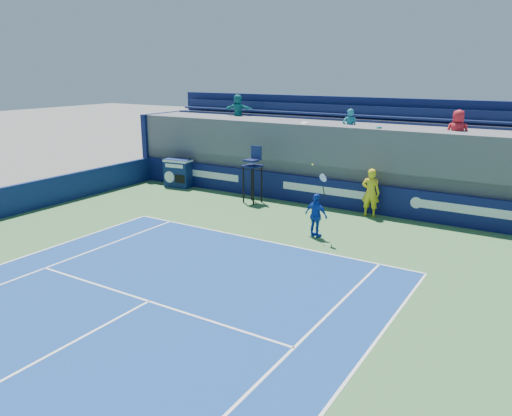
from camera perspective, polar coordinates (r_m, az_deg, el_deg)
The scene contains 6 objects.
ball_person at distance 20.09m, azimuth 12.97°, elevation 1.72°, with size 0.70×0.46×1.92m, color yellow.
back_hoarding at distance 21.33m, azimuth 7.99°, elevation 1.74°, with size 20.40×0.21×1.20m.
match_clock at distance 24.97m, azimuth -8.87°, elevation 4.06°, with size 1.40×0.88×1.40m.
umpire_chair at distance 21.58m, azimuth -0.35°, elevation 4.57°, with size 0.79×0.79×2.48m.
tennis_player at distance 17.30m, azimuth 6.90°, elevation -0.83°, with size 0.96×0.59×2.57m.
stadium_seating at distance 22.94m, azimuth 10.19°, elevation 5.78°, with size 21.00×4.05×4.45m.
Camera 1 is at (8.33, -1.88, 5.63)m, focal length 35.00 mm.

